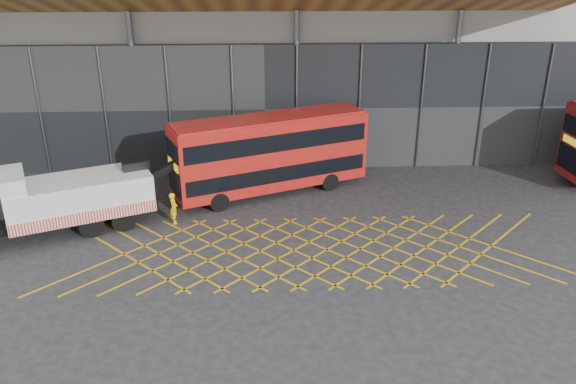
{
  "coord_description": "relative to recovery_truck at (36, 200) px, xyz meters",
  "views": [
    {
      "loc": [
        1.82,
        -23.55,
        12.91
      ],
      "look_at": [
        3.0,
        1.5,
        2.4
      ],
      "focal_mm": 35.0,
      "sensor_mm": 36.0,
      "label": 1
    }
  ],
  "objects": [
    {
      "name": "recovery_truck",
      "position": [
        0.0,
        0.0,
        0.0
      ],
      "size": [
        11.8,
        6.78,
        4.25
      ],
      "rotation": [
        0.0,
        0.0,
        0.41
      ],
      "color": "black",
      "rests_on": "ground_plane"
    },
    {
      "name": "road_markings",
      "position": [
        13.32,
        -2.11,
        -1.96
      ],
      "size": [
        24.76,
        7.16,
        0.01
      ],
      "color": "gold",
      "rests_on": "ground_plane"
    },
    {
      "name": "construction_building",
      "position": [
        11.24,
        16.29,
        7.01
      ],
      "size": [
        55.0,
        23.97,
        18.0
      ],
      "color": "gray",
      "rests_on": "ground_plane"
    },
    {
      "name": "worker",
      "position": [
        6.44,
        1.2,
        -1.12
      ],
      "size": [
        0.53,
        0.69,
        1.69
      ],
      "primitive_type": "imported",
      "rotation": [
        0.0,
        0.0,
        1.79
      ],
      "color": "yellow",
      "rests_on": "ground_plane"
    },
    {
      "name": "ground_plane",
      "position": [
        9.32,
        -2.11,
        -1.96
      ],
      "size": [
        120.0,
        120.0,
        0.0
      ],
      "primitive_type": "plane",
      "color": "#262628"
    },
    {
      "name": "bus_towed",
      "position": [
        11.57,
        5.07,
        0.61
      ],
      "size": [
        11.52,
        6.82,
        4.65
      ],
      "rotation": [
        0.0,
        0.0,
        0.4
      ],
      "color": "#AD140F",
      "rests_on": "ground_plane"
    }
  ]
}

